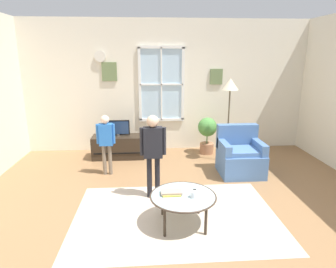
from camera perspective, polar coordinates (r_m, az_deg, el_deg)
The scene contains 14 objects.
ground_plane at distance 4.32m, azimuth 2.36°, elevation -14.41°, with size 6.87×6.24×0.02m, color olive.
back_wall at distance 6.66m, azimuth -0.31°, elevation 9.32°, with size 6.27×0.17×2.89m.
area_rug at distance 4.13m, azimuth 1.51°, elevation -15.68°, with size 2.74×1.89×0.01m, color #C6B29E.
tv_stand at distance 6.30m, azimuth -9.60°, elevation -2.47°, with size 1.09×0.46×0.48m.
television at distance 6.19m, azimuth -9.77°, elevation 1.20°, with size 0.49×0.08×0.34m.
armchair at distance 5.53m, azimuth 13.88°, elevation -4.25°, with size 0.76×0.74×0.87m.
coffee_table at distance 3.78m, azimuth 2.96°, elevation -12.19°, with size 0.85×0.85×0.41m.
book_stack at distance 3.79m, azimuth 0.67°, elevation -11.35°, with size 0.27×0.18×0.04m.
cup at distance 3.71m, azimuth 5.03°, elevation -11.67°, with size 0.08×0.08×0.08m, color white.
remote_near_books at distance 3.85m, azimuth 5.23°, elevation -11.18°, with size 0.04×0.14×0.02m, color black.
person_black_shirt at distance 4.32m, azimuth -2.95°, elevation -2.60°, with size 0.39×0.18×1.28m.
person_blue_shirt at distance 5.32m, azimuth -12.01°, elevation -0.78°, with size 0.33×0.15×1.10m.
potted_plant_by_window at distance 6.48m, azimuth 7.66°, elevation 0.42°, with size 0.41×0.41×0.81m.
floor_lamp at distance 5.89m, azimuth 11.98°, elevation 7.89°, with size 0.32×0.32×1.69m.
Camera 1 is at (-0.44, -3.74, 2.11)m, focal length 31.24 mm.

